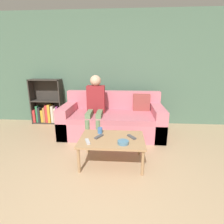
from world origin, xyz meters
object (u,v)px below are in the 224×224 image
at_px(coffee_table, 112,141).
at_px(cup_near, 100,130).
at_px(person_adult, 95,101).
at_px(tv_remote_2, 132,137).
at_px(bookshelf, 47,107).
at_px(couch, 113,120).
at_px(tv_remote_1, 99,137).
at_px(snack_bowl, 123,142).
at_px(tv_remote_0, 88,141).

xyz_separation_m(coffee_table, cup_near, (-0.20, 0.19, 0.08)).
xyz_separation_m(person_adult, tv_remote_2, (0.70, -1.02, -0.31)).
bearing_deg(tv_remote_2, bookshelf, 104.84).
distance_m(couch, tv_remote_1, 1.14).
bearing_deg(bookshelf, cup_near, -45.33).
xyz_separation_m(tv_remote_1, tv_remote_2, (0.49, 0.02, 0.00)).
height_order(bookshelf, cup_near, bookshelf).
relative_size(couch, bookshelf, 1.91).
relative_size(person_adult, snack_bowl, 7.94).
bearing_deg(tv_remote_1, person_adult, 130.97).
relative_size(bookshelf, tv_remote_0, 6.19).
xyz_separation_m(couch, cup_near, (-0.13, -0.97, 0.15)).
relative_size(cup_near, tv_remote_1, 0.53).
relative_size(cup_near, tv_remote_2, 0.54).
bearing_deg(snack_bowl, person_adult, 115.10).
xyz_separation_m(tv_remote_1, snack_bowl, (0.36, -0.19, 0.01)).
bearing_deg(snack_bowl, coffee_table, 134.97).
xyz_separation_m(cup_near, tv_remote_1, (0.01, -0.16, -0.03)).
distance_m(person_adult, cup_near, 0.94).
distance_m(tv_remote_0, tv_remote_1, 0.22).
bearing_deg(cup_near, tv_remote_0, -110.74).
distance_m(bookshelf, cup_near, 2.20).
bearing_deg(bookshelf, snack_bowl, -45.07).
relative_size(coffee_table, tv_remote_0, 5.37).
relative_size(bookshelf, snack_bowl, 7.03).
distance_m(couch, tv_remote_2, 1.17).
bearing_deg(coffee_table, cup_near, 137.04).
height_order(couch, coffee_table, couch).
bearing_deg(snack_bowl, tv_remote_1, 151.75).
height_order(couch, tv_remote_2, couch).
relative_size(coffee_table, person_adult, 0.77).
xyz_separation_m(bookshelf, tv_remote_1, (1.55, -1.72, 0.01)).
xyz_separation_m(coffee_table, snack_bowl, (0.17, -0.17, 0.06)).
relative_size(tv_remote_0, snack_bowl, 1.14).
bearing_deg(tv_remote_0, person_adult, 72.00).
distance_m(tv_remote_0, snack_bowl, 0.50).
bearing_deg(coffee_table, tv_remote_1, 172.00).
bearing_deg(snack_bowl, bookshelf, 134.93).
distance_m(coffee_table, tv_remote_0, 0.37).
distance_m(cup_near, snack_bowl, 0.51).
bearing_deg(tv_remote_1, bookshelf, 161.23).
relative_size(person_adult, tv_remote_1, 7.15).
height_order(person_adult, cup_near, person_adult).
relative_size(couch, person_adult, 1.69).
relative_size(person_adult, cup_near, 13.59).
bearing_deg(coffee_table, tv_remote_0, -155.18).
height_order(bookshelf, person_adult, person_adult).
height_order(tv_remote_1, snack_bowl, snack_bowl).
bearing_deg(coffee_table, tv_remote_2, 9.57).
relative_size(cup_near, snack_bowl, 0.58).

